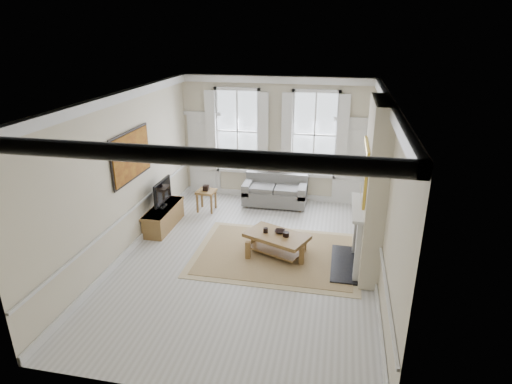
% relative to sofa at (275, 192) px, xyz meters
% --- Properties ---
extents(floor, '(7.20, 7.20, 0.00)m').
position_rel_sofa_xyz_m(floor, '(-0.09, -3.11, -0.35)').
color(floor, '#B7B5AD').
rests_on(floor, ground).
extents(ceiling, '(7.20, 7.20, 0.00)m').
position_rel_sofa_xyz_m(ceiling, '(-0.09, -3.11, 3.05)').
color(ceiling, white).
rests_on(ceiling, back_wall).
extents(back_wall, '(5.20, 0.00, 5.20)m').
position_rel_sofa_xyz_m(back_wall, '(-0.09, 0.49, 1.35)').
color(back_wall, beige).
rests_on(back_wall, floor).
extents(left_wall, '(0.00, 7.20, 7.20)m').
position_rel_sofa_xyz_m(left_wall, '(-2.69, -3.11, 1.35)').
color(left_wall, beige).
rests_on(left_wall, floor).
extents(right_wall, '(0.00, 7.20, 7.20)m').
position_rel_sofa_xyz_m(right_wall, '(2.51, -3.11, 1.35)').
color(right_wall, beige).
rests_on(right_wall, floor).
extents(window_left, '(1.26, 0.20, 2.20)m').
position_rel_sofa_xyz_m(window_left, '(-1.14, 0.44, 1.55)').
color(window_left, '#B2BCC6').
rests_on(window_left, back_wall).
extents(window_right, '(1.26, 0.20, 2.20)m').
position_rel_sofa_xyz_m(window_right, '(0.96, 0.44, 1.55)').
color(window_right, '#B2BCC6').
rests_on(window_right, back_wall).
extents(door_left, '(0.90, 0.08, 2.30)m').
position_rel_sofa_xyz_m(door_left, '(-2.14, 0.45, 0.80)').
color(door_left, silver).
rests_on(door_left, floor).
extents(door_right, '(0.90, 0.08, 2.30)m').
position_rel_sofa_xyz_m(door_right, '(1.96, 0.45, 0.80)').
color(door_right, silver).
rests_on(door_right, floor).
extents(painting, '(0.05, 1.66, 1.06)m').
position_rel_sofa_xyz_m(painting, '(-2.65, -2.81, 1.70)').
color(painting, '#B1781E').
rests_on(painting, left_wall).
extents(chimney_breast, '(0.35, 1.70, 3.38)m').
position_rel_sofa_xyz_m(chimney_breast, '(2.33, -2.91, 1.35)').
color(chimney_breast, beige).
rests_on(chimney_breast, floor).
extents(hearth, '(0.55, 1.50, 0.05)m').
position_rel_sofa_xyz_m(hearth, '(1.91, -2.91, -0.32)').
color(hearth, black).
rests_on(hearth, floor).
extents(fireplace, '(0.21, 1.45, 1.33)m').
position_rel_sofa_xyz_m(fireplace, '(2.11, -2.91, 0.38)').
color(fireplace, silver).
rests_on(fireplace, floor).
extents(mirror, '(0.06, 1.26, 1.06)m').
position_rel_sofa_xyz_m(mirror, '(2.12, -2.91, 1.70)').
color(mirror, gold).
rests_on(mirror, chimney_breast).
extents(sofa, '(1.70, 0.83, 0.83)m').
position_rel_sofa_xyz_m(sofa, '(0.00, 0.00, 0.00)').
color(sofa, slate).
rests_on(sofa, floor).
extents(side_table, '(0.49, 0.49, 0.56)m').
position_rel_sofa_xyz_m(side_table, '(-1.72, -0.77, 0.11)').
color(side_table, brown).
rests_on(side_table, floor).
extents(rug, '(3.50, 2.60, 0.02)m').
position_rel_sofa_xyz_m(rug, '(0.47, -2.76, -0.34)').
color(rug, '#94734C').
rests_on(rug, floor).
extents(coffee_table, '(1.48, 1.19, 0.48)m').
position_rel_sofa_xyz_m(coffee_table, '(0.47, -2.76, 0.05)').
color(coffee_table, brown).
rests_on(coffee_table, rug).
extents(ceramic_pot_a, '(0.10, 0.10, 0.10)m').
position_rel_sofa_xyz_m(ceramic_pot_a, '(0.22, -2.71, 0.18)').
color(ceramic_pot_a, black).
rests_on(ceramic_pot_a, coffee_table).
extents(ceramic_pot_b, '(0.13, 0.13, 0.10)m').
position_rel_sofa_xyz_m(ceramic_pot_b, '(0.67, -2.81, 0.18)').
color(ceramic_pot_b, black).
rests_on(ceramic_pot_b, coffee_table).
extents(bowl, '(0.24, 0.24, 0.06)m').
position_rel_sofa_xyz_m(bowl, '(0.52, -2.66, 0.16)').
color(bowl, black).
rests_on(bowl, coffee_table).
extents(tv_stand, '(0.47, 1.48, 0.53)m').
position_rel_sofa_xyz_m(tv_stand, '(-2.43, -1.96, -0.09)').
color(tv_stand, brown).
rests_on(tv_stand, floor).
extents(tv, '(0.08, 0.90, 0.68)m').
position_rel_sofa_xyz_m(tv, '(-2.41, -1.96, 0.57)').
color(tv, black).
rests_on(tv, tv_stand).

